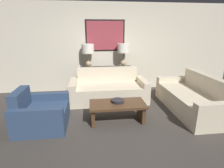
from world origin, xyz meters
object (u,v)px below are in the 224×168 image
console_table (106,79)px  coffee_table (117,108)px  table_lamp_left (88,51)px  decorative_bowl (118,101)px  couch_by_side (192,99)px  armchair_near_back_wall (41,114)px  couch_by_back_wall (109,90)px  table_lamp_right (123,51)px

console_table → coffee_table: console_table is taller
table_lamp_left → decorative_bowl: bearing=-72.1°
couch_by_side → decorative_bowl: (-1.84, -0.27, 0.15)m
table_lamp_left → armchair_near_back_wall: 2.38m
armchair_near_back_wall → console_table: bearing=52.7°
decorative_bowl → coffee_table: bearing=-101.2°
couch_by_back_wall → armchair_near_back_wall: 1.92m
console_table → decorative_bowl: bearing=-87.7°
table_lamp_left → table_lamp_right: 1.05m
table_lamp_right → couch_by_back_wall: 1.33m
table_lamp_left → couch_by_back_wall: (0.53, -0.72, -0.98)m
table_lamp_left → table_lamp_right: same height
table_lamp_right → coffee_table: bearing=-103.6°
coffee_table → console_table: bearing=92.0°
console_table → table_lamp_left: (-0.53, 0.00, 0.88)m
couch_by_back_wall → couch_by_side: (1.91, -0.87, 0.00)m
table_lamp_left → couch_by_side: size_ratio=0.34×
couch_by_side → coffee_table: 1.87m
console_table → table_lamp_right: size_ratio=2.25×
console_table → couch_by_side: couch_by_side is taller
coffee_table → decorative_bowl: (0.01, 0.05, 0.14)m
table_lamp_right → decorative_bowl: size_ratio=2.61×
table_lamp_left → table_lamp_right: bearing=0.0°
table_lamp_left → couch_by_side: 3.08m
armchair_near_back_wall → couch_by_back_wall: bearing=39.4°
table_lamp_right → coffee_table: (-0.46, -1.91, -0.97)m
table_lamp_left → armchair_near_back_wall: bearing=-116.1°
couch_by_back_wall → table_lamp_left: bearing=126.2°
table_lamp_right → decorative_bowl: table_lamp_right is taller
console_table → couch_by_back_wall: bearing=-90.0°
table_lamp_right → couch_by_back_wall: bearing=-126.2°
console_table → couch_by_back_wall: (0.00, -0.72, -0.10)m
coffee_table → armchair_near_back_wall: bearing=-179.1°
couch_by_back_wall → decorative_bowl: 1.15m
coffee_table → armchair_near_back_wall: 1.54m
console_table → armchair_near_back_wall: console_table is taller
table_lamp_left → couch_by_side: (2.44, -1.59, -0.98)m
table_lamp_right → coffee_table: table_lamp_right is taller
console_table → table_lamp_right: 1.03m
table_lamp_left → couch_by_back_wall: bearing=-53.8°
table_lamp_right → console_table: bearing=180.0°
couch_by_side → decorative_bowl: bearing=-171.6°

